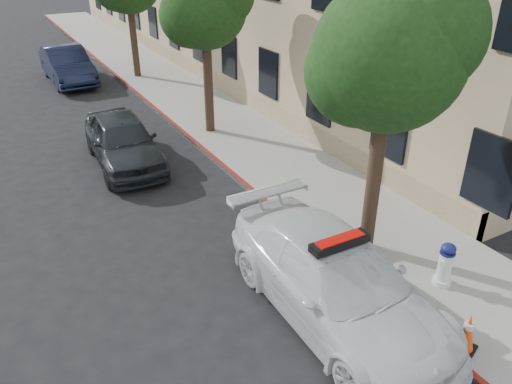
{
  "coord_description": "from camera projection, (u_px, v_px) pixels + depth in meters",
  "views": [
    {
      "loc": [
        -3.57,
        -8.65,
        6.28
      ],
      "look_at": [
        1.28,
        -0.04,
        1.0
      ],
      "focal_mm": 35.0,
      "sensor_mm": 36.0,
      "label": 1
    }
  ],
  "objects": [
    {
      "name": "ground",
      "position": [
        205.0,
        244.0,
        11.15
      ],
      "size": [
        120.0,
        120.0,
        0.0
      ],
      "primitive_type": "plane",
      "color": "black",
      "rests_on": "ground"
    },
    {
      "name": "sidewalk",
      "position": [
        185.0,
        98.0,
        20.36
      ],
      "size": [
        3.2,
        50.0,
        0.15
      ],
      "primitive_type": "cube",
      "color": "gray",
      "rests_on": "ground"
    },
    {
      "name": "curb_strip",
      "position": [
        149.0,
        104.0,
        19.69
      ],
      "size": [
        0.12,
        50.0,
        0.15
      ],
      "primitive_type": "cube",
      "color": "maroon",
      "rests_on": "ground"
    },
    {
      "name": "tree_near",
      "position": [
        391.0,
        54.0,
        8.86
      ],
      "size": [
        2.92,
        2.82,
        5.62
      ],
      "color": "black",
      "rests_on": "sidewalk"
    },
    {
      "name": "tree_mid",
      "position": [
        206.0,
        5.0,
        15.06
      ],
      "size": [
        2.77,
        2.64,
        5.43
      ],
      "color": "black",
      "rests_on": "sidewalk"
    },
    {
      "name": "police_car",
      "position": [
        336.0,
        281.0,
        8.78
      ],
      "size": [
        2.17,
        5.21,
        1.66
      ],
      "rotation": [
        0.0,
        0.0,
        -0.01
      ],
      "color": "white",
      "rests_on": "ground"
    },
    {
      "name": "parked_car_mid",
      "position": [
        123.0,
        141.0,
        14.57
      ],
      "size": [
        1.99,
        4.43,
        1.48
      ],
      "primitive_type": "imported",
      "rotation": [
        0.0,
        0.0,
        -0.06
      ],
      "color": "black",
      "rests_on": "ground"
    },
    {
      "name": "parked_car_far",
      "position": [
        67.0,
        65.0,
        22.34
      ],
      "size": [
        1.72,
        4.72,
        1.55
      ],
      "primitive_type": "imported",
      "rotation": [
        0.0,
        0.0,
        0.02
      ],
      "color": "black",
      "rests_on": "ground"
    },
    {
      "name": "fire_hydrant",
      "position": [
        445.0,
        264.0,
        9.48
      ],
      "size": [
        0.39,
        0.35,
        0.91
      ],
      "rotation": [
        0.0,
        0.0,
        0.36
      ],
      "color": "white",
      "rests_on": "sidewalk"
    },
    {
      "name": "traffic_cone",
      "position": [
        467.0,
        332.0,
        8.03
      ],
      "size": [
        0.48,
        0.48,
        0.71
      ],
      "rotation": [
        0.0,
        0.0,
        0.38
      ],
      "color": "black",
      "rests_on": "sidewalk"
    }
  ]
}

